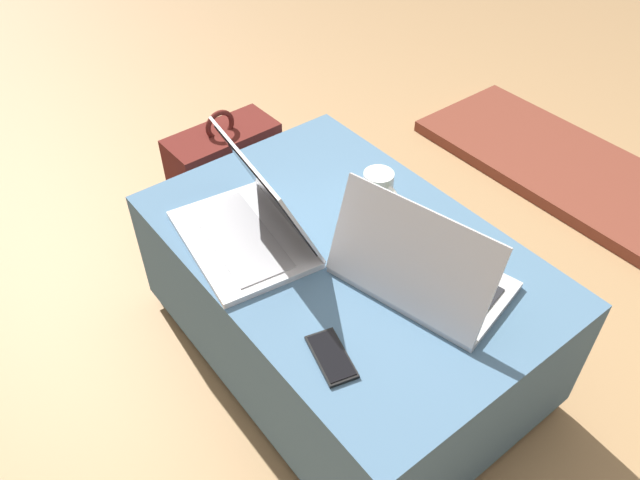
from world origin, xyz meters
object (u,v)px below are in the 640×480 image
at_px(cell_phone, 331,357).
at_px(backpack, 226,183).
at_px(laptop_near, 251,222).
at_px(coffee_mug, 379,191).
at_px(laptop_far, 419,271).

relative_size(cell_phone, backpack, 0.31).
bearing_deg(laptop_near, backpack, 165.83).
height_order(backpack, coffee_mug, coffee_mug).
relative_size(laptop_far, cell_phone, 2.90).
bearing_deg(cell_phone, laptop_near, -85.25).
bearing_deg(coffee_mug, cell_phone, -52.63).
xyz_separation_m(laptop_near, coffee_mug, (0.10, 0.32, 0.00)).
xyz_separation_m(laptop_near, cell_phone, (0.40, -0.07, -0.05)).
bearing_deg(laptop_far, laptop_near, 16.04).
xyz_separation_m(laptop_near, laptop_far, (0.36, 0.20, -0.00)).
bearing_deg(coffee_mug, laptop_near, -106.92).
xyz_separation_m(laptop_far, cell_phone, (0.04, -0.28, -0.05)).
height_order(laptop_near, backpack, laptop_near).
xyz_separation_m(laptop_near, backpack, (-0.49, 0.20, -0.27)).
height_order(laptop_far, backpack, laptop_far).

